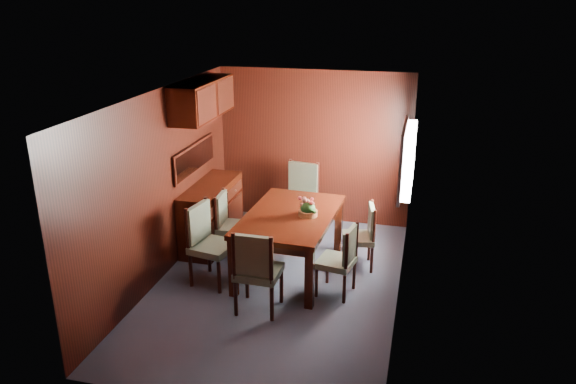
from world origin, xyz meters
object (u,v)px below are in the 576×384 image
(dining_table, at_px, (290,222))
(sideboard, at_px, (212,214))
(chair_head, at_px, (256,268))
(chair_left_near, at_px, (207,239))
(chair_right_near, at_px, (342,257))
(flower_centerpiece, at_px, (308,207))

(dining_table, bearing_deg, sideboard, 158.66)
(chair_head, bearing_deg, dining_table, 83.75)
(sideboard, bearing_deg, chair_left_near, -71.18)
(chair_left_near, height_order, chair_right_near, chair_left_near)
(flower_centerpiece, bearing_deg, dining_table, 177.62)
(sideboard, xyz_separation_m, chair_left_near, (0.37, -1.10, 0.13))
(sideboard, relative_size, chair_left_near, 1.33)
(dining_table, bearing_deg, chair_head, -93.98)
(sideboard, bearing_deg, flower_centerpiece, -21.21)
(chair_head, relative_size, flower_centerpiece, 4.01)
(chair_left_near, relative_size, chair_head, 1.01)
(sideboard, height_order, flower_centerpiece, flower_centerpiece)
(flower_centerpiece, bearing_deg, sideboard, 158.79)
(chair_left_near, distance_m, flower_centerpiece, 1.33)
(chair_left_near, relative_size, chair_right_near, 1.16)
(chair_right_near, xyz_separation_m, flower_centerpiece, (-0.51, 0.41, 0.44))
(chair_head, bearing_deg, flower_centerpiece, 71.70)
(chair_head, bearing_deg, chair_right_near, 37.27)
(sideboard, bearing_deg, chair_head, -54.43)
(chair_left_near, bearing_deg, sideboard, -150.68)
(dining_table, xyz_separation_m, chair_right_near, (0.74, -0.42, -0.20))
(sideboard, height_order, dining_table, sideboard)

